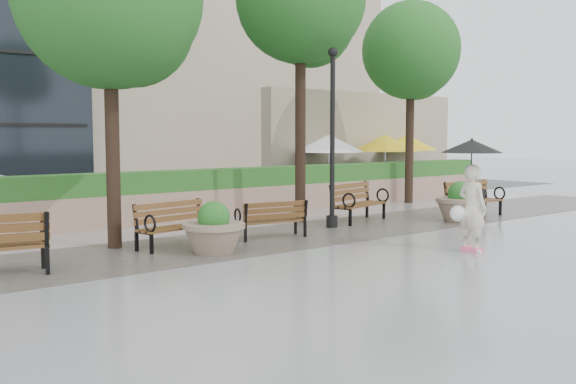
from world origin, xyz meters
TOP-DOWN VIEW (x-y plane):
  - ground at (0.00, 0.00)m, footprint 100.00×100.00m
  - cobble_strip at (0.00, 3.00)m, footprint 28.00×3.20m
  - hedge_wall at (0.00, 7.00)m, footprint 24.00×0.80m
  - cafe_wall at (9.50, 10.00)m, footprint 10.00×0.60m
  - cafe_hedge at (9.00, 7.80)m, footprint 8.00×0.50m
  - asphalt_street at (0.00, 11.00)m, footprint 40.00×7.00m
  - bench_1 at (-2.91, 3.25)m, footprint 1.81×0.96m
  - bench_2 at (-0.70, 2.96)m, footprint 1.64×0.88m
  - bench_3 at (2.81, 3.71)m, footprint 2.00×1.20m
  - bench_4 at (6.03, 2.38)m, footprint 1.88×0.79m
  - planter_left at (-2.66, 2.23)m, footprint 1.21×1.21m
  - planter_right at (4.93, 2.04)m, footprint 1.28×1.28m
  - lamppost at (1.49, 3.34)m, footprint 0.28×0.28m
  - tree_0 at (-3.76, 4.08)m, footprint 3.75×3.70m
  - tree_1 at (1.83, 4.85)m, footprint 3.49×3.40m
  - tree_2 at (7.80, 6.17)m, footprint 3.39×3.28m
  - patio_umb_white at (6.23, 8.59)m, footprint 2.50×2.50m
  - patio_umb_yellow_a at (8.74, 8.20)m, footprint 2.50×2.50m
  - patio_umb_yellow_b at (10.89, 8.99)m, footprint 2.50×2.50m
  - car_right at (-4.42, 10.24)m, footprint 3.87×1.79m
  - pedestrian at (1.38, -0.78)m, footprint 1.20×1.20m

SIDE VIEW (x-z plane):
  - ground at x=0.00m, z-range 0.00..0.00m
  - asphalt_street at x=0.00m, z-range 0.00..0.00m
  - cobble_strip at x=0.00m, z-range 0.00..0.01m
  - bench_2 at x=-0.70m, z-range -0.17..0.67m
  - bench_1 at x=-2.91m, z-range -0.19..0.74m
  - bench_4 at x=6.03m, z-range -0.20..0.79m
  - bench_3 at x=2.81m, z-range -0.21..0.81m
  - planter_left at x=-2.66m, z-range -0.11..0.91m
  - planter_right at x=4.93m, z-range -0.12..0.96m
  - cafe_hedge at x=9.00m, z-range 0.00..0.90m
  - car_right at x=-4.42m, z-range 0.00..1.23m
  - hedge_wall at x=0.00m, z-range -0.01..1.34m
  - pedestrian at x=1.38m, z-range 0.24..2.43m
  - lamppost at x=1.49m, z-range -0.25..4.16m
  - patio_umb_white at x=6.23m, z-range 0.84..3.14m
  - patio_umb_yellow_a at x=8.74m, z-range 0.84..3.14m
  - patio_umb_yellow_b at x=10.89m, z-range 0.84..3.14m
  - cafe_wall at x=9.50m, z-range 0.00..4.00m
  - tree_0 at x=-3.76m, z-range 1.46..8.34m
  - tree_2 at x=7.80m, z-range 1.60..8.38m
  - tree_1 at x=1.83m, z-range 1.91..9.46m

